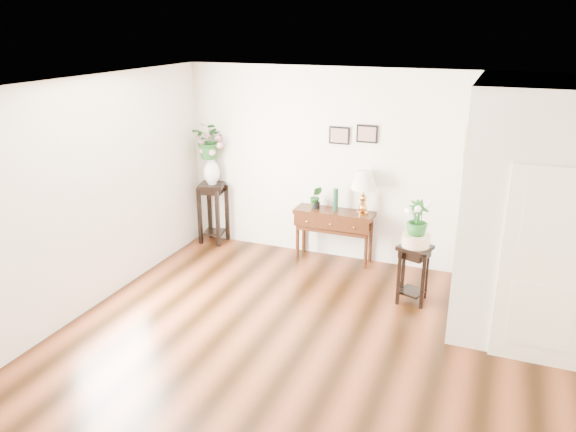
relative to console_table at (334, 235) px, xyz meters
The scene contains 20 objects.
floor 2.68m from the console_table, 75.99° to the right, with size 6.00×5.50×0.02m, color brown.
ceiling 3.58m from the console_table, 75.99° to the right, with size 6.00×5.50×0.02m, color white.
wall_back 1.21m from the console_table, 15.67° to the left, with size 6.00×0.02×2.80m, color silver.
wall_front 5.45m from the console_table, 83.12° to the right, with size 6.00×0.02×2.80m, color silver.
wall_left 3.63m from the console_table, 132.54° to the right, with size 0.02×5.50×2.80m, color silver.
partition 3.03m from the console_table, 16.17° to the right, with size 1.80×1.95×2.80m, color silver.
door 3.34m from the console_table, 33.22° to the right, with size 0.90×0.05×2.10m, color #EEEDCE.
art_print_left 1.47m from the console_table, 93.06° to the left, with size 0.30×0.02×0.25m, color black.
art_print_right 1.57m from the console_table, 22.23° to the left, with size 0.30×0.02×0.25m, color black.
wall_ornament 2.54m from the console_table, 20.40° to the right, with size 0.51×0.51×0.07m, color #A48329.
console_table is the anchor object (origin of this frame).
table_lamp 0.85m from the console_table, ahead, with size 0.37×0.37×0.64m, color #BA8039.
green_vase 0.56m from the console_table, ahead, with size 0.07×0.07×0.33m, color #143623.
potted_plant 0.62m from the console_table, behind, with size 0.17×0.14×0.32m, color #194F1B.
plant_stand_a 2.01m from the console_table, behind, with size 0.38×0.38×0.98m, color black.
porcelain_vase 2.17m from the console_table, behind, with size 0.26×0.26×0.45m, color silver, non-canonical shape.
lily_arrangement 2.38m from the console_table, behind, with size 0.52×0.45×0.58m, color #194F1B.
plant_stand_b 1.59m from the console_table, 34.07° to the right, with size 0.36×0.36×0.76m, color black.
ceramic_bowl 1.65m from the console_table, 34.07° to the right, with size 0.34×0.34×0.15m, color beige.
narcissus 1.74m from the console_table, 34.07° to the right, with size 0.26×0.26×0.46m, color #194F1B.
Camera 1 is at (1.57, -4.87, 3.38)m, focal length 35.00 mm.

